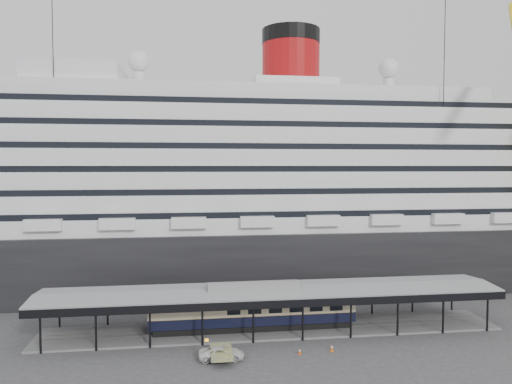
# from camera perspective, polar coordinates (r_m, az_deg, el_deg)

# --- Properties ---
(ground) EXTENTS (200.00, 200.00, 0.00)m
(ground) POSITION_cam_1_polar(r_m,az_deg,el_deg) (59.05, 2.72, -17.00)
(ground) COLOR #39393B
(ground) RESTS_ON ground
(cruise_ship) EXTENTS (130.00, 30.00, 43.90)m
(cruise_ship) POSITION_cam_1_polar(r_m,az_deg,el_deg) (87.15, -1.18, 1.79)
(cruise_ship) COLOR black
(cruise_ship) RESTS_ON ground
(platform_canopy) EXTENTS (56.00, 9.18, 5.30)m
(platform_canopy) POSITION_cam_1_polar(r_m,az_deg,el_deg) (62.98, 1.85, -13.44)
(platform_canopy) COLOR slate
(platform_canopy) RESTS_ON ground
(port_truck) EXTENTS (4.80, 2.27, 1.32)m
(port_truck) POSITION_cam_1_polar(r_m,az_deg,el_deg) (54.69, -3.96, -17.93)
(port_truck) COLOR silver
(port_truck) RESTS_ON ground
(pullman_carriage) EXTENTS (25.09, 3.52, 24.62)m
(pullman_carriage) POSITION_cam_1_polar(r_m,az_deg,el_deg) (62.47, -0.35, -13.01)
(pullman_carriage) COLOR black
(pullman_carriage) RESTS_ON ground
(traffic_cone_left) EXTENTS (0.49, 0.49, 0.72)m
(traffic_cone_left) POSITION_cam_1_polar(r_m,az_deg,el_deg) (55.05, -5.15, -18.13)
(traffic_cone_left) COLOR #F75B0D
(traffic_cone_left) RESTS_ON ground
(traffic_cone_mid) EXTENTS (0.44, 0.44, 0.80)m
(traffic_cone_mid) POSITION_cam_1_polar(r_m,az_deg,el_deg) (57.45, 8.66, -17.19)
(traffic_cone_mid) COLOR #E75E0C
(traffic_cone_mid) RESTS_ON ground
(traffic_cone_right) EXTENTS (0.43, 0.43, 0.67)m
(traffic_cone_right) POSITION_cam_1_polar(r_m,az_deg,el_deg) (56.27, 5.02, -17.68)
(traffic_cone_right) COLOR #DF4B0C
(traffic_cone_right) RESTS_ON ground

